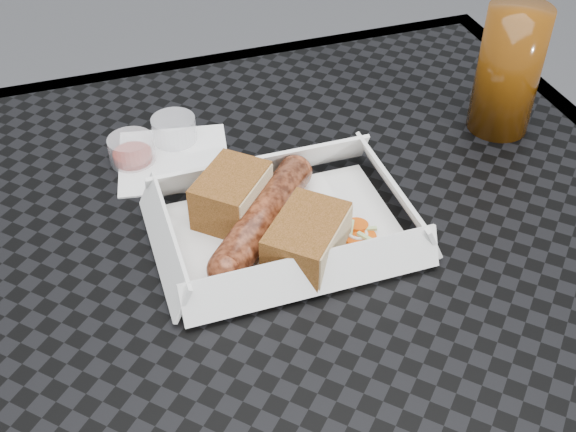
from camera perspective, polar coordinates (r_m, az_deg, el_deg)
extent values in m
cube|color=black|center=(0.70, 1.28, -2.91)|extent=(0.80, 0.80, 0.01)
cube|color=black|center=(1.01, -6.25, 11.44)|extent=(0.80, 0.03, 0.03)
cylinder|color=black|center=(1.20, -21.05, -8.22)|extent=(0.03, 0.03, 0.73)
cylinder|color=black|center=(1.30, 10.47, -1.14)|extent=(0.03, 0.03, 0.73)
cube|color=white|center=(0.71, -0.26, -1.20)|extent=(0.22, 0.15, 0.00)
cylinder|color=brown|center=(0.70, -1.96, -0.07)|extent=(0.13, 0.14, 0.04)
sphere|color=brown|center=(0.75, 0.58, 3.51)|extent=(0.04, 0.04, 0.04)
sphere|color=brown|center=(0.65, -4.90, -4.23)|extent=(0.04, 0.04, 0.04)
cube|color=brown|center=(0.71, -4.49, 1.65)|extent=(0.09, 0.09, 0.05)
cube|color=brown|center=(0.67, 1.48, -1.86)|extent=(0.10, 0.10, 0.04)
cylinder|color=#E35009|center=(0.70, 5.02, -1.70)|extent=(0.02, 0.02, 0.00)
torus|color=white|center=(0.70, 5.81, -1.84)|extent=(0.02, 0.02, 0.00)
cube|color=#B2D17F|center=(0.70, 5.78, -1.39)|extent=(0.02, 0.02, 0.00)
cube|color=white|center=(0.81, -9.01, 4.46)|extent=(0.14, 0.14, 0.00)
cylinder|color=maroon|center=(0.81, -12.24, 5.11)|extent=(0.05, 0.05, 0.03)
cylinder|color=silver|center=(0.83, -8.99, 6.74)|extent=(0.05, 0.05, 0.03)
cylinder|color=#4E2806|center=(0.85, 17.03, 10.92)|extent=(0.07, 0.07, 0.15)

